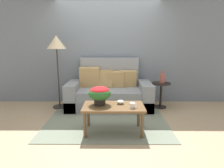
{
  "coord_description": "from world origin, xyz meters",
  "views": [
    {
      "loc": [
        0.13,
        -3.72,
        1.5
      ],
      "look_at": [
        0.11,
        0.07,
        0.71
      ],
      "focal_mm": 31.38,
      "sensor_mm": 36.0,
      "label": 1
    }
  ],
  "objects_px": {
    "coffee_table": "(114,109)",
    "side_table": "(161,91)",
    "floor_lamp": "(57,47)",
    "snack_bowl": "(120,102)",
    "couch": "(109,93)",
    "potted_plant": "(100,93)",
    "table_vase": "(162,78)",
    "coffee_mug": "(133,105)"
  },
  "relations": [
    {
      "from": "coffee_table",
      "to": "floor_lamp",
      "type": "relative_size",
      "value": 0.61
    },
    {
      "from": "couch",
      "to": "table_vase",
      "type": "relative_size",
      "value": 6.98
    },
    {
      "from": "snack_bowl",
      "to": "table_vase",
      "type": "xyz_separation_m",
      "value": [
        1.02,
        1.23,
        0.2
      ]
    },
    {
      "from": "side_table",
      "to": "floor_lamp",
      "type": "bearing_deg",
      "value": 179.99
    },
    {
      "from": "table_vase",
      "to": "potted_plant",
      "type": "bearing_deg",
      "value": -137.04
    },
    {
      "from": "coffee_table",
      "to": "potted_plant",
      "type": "relative_size",
      "value": 2.69
    },
    {
      "from": "side_table",
      "to": "potted_plant",
      "type": "distance_m",
      "value": 1.87
    },
    {
      "from": "side_table",
      "to": "snack_bowl",
      "type": "distance_m",
      "value": 1.58
    },
    {
      "from": "floor_lamp",
      "to": "snack_bowl",
      "type": "distance_m",
      "value": 2.07
    },
    {
      "from": "coffee_table",
      "to": "snack_bowl",
      "type": "bearing_deg",
      "value": 39.76
    },
    {
      "from": "couch",
      "to": "floor_lamp",
      "type": "height_order",
      "value": "floor_lamp"
    },
    {
      "from": "coffee_table",
      "to": "side_table",
      "type": "distance_m",
      "value": 1.73
    },
    {
      "from": "potted_plant",
      "to": "snack_bowl",
      "type": "bearing_deg",
      "value": 6.99
    },
    {
      "from": "coffee_mug",
      "to": "potted_plant",
      "type": "bearing_deg",
      "value": 161.8
    },
    {
      "from": "floor_lamp",
      "to": "coffee_mug",
      "type": "distance_m",
      "value": 2.33
    },
    {
      "from": "table_vase",
      "to": "coffee_table",
      "type": "bearing_deg",
      "value": -130.44
    },
    {
      "from": "side_table",
      "to": "table_vase",
      "type": "xyz_separation_m",
      "value": [
        0.02,
        0.01,
        0.3
      ]
    },
    {
      "from": "coffee_table",
      "to": "table_vase",
      "type": "relative_size",
      "value": 3.69
    },
    {
      "from": "floor_lamp",
      "to": "potted_plant",
      "type": "bearing_deg",
      "value": -50.37
    },
    {
      "from": "couch",
      "to": "potted_plant",
      "type": "distance_m",
      "value": 1.35
    },
    {
      "from": "floor_lamp",
      "to": "coffee_mug",
      "type": "height_order",
      "value": "floor_lamp"
    },
    {
      "from": "snack_bowl",
      "to": "floor_lamp",
      "type": "bearing_deg",
      "value": 138.95
    },
    {
      "from": "couch",
      "to": "snack_bowl",
      "type": "height_order",
      "value": "couch"
    },
    {
      "from": "side_table",
      "to": "table_vase",
      "type": "relative_size",
      "value": 2.15
    },
    {
      "from": "potted_plant",
      "to": "table_vase",
      "type": "xyz_separation_m",
      "value": [
        1.37,
        1.28,
        0.04
      ]
    },
    {
      "from": "snack_bowl",
      "to": "coffee_table",
      "type": "bearing_deg",
      "value": -140.24
    },
    {
      "from": "couch",
      "to": "side_table",
      "type": "bearing_deg",
      "value": -1.95
    },
    {
      "from": "floor_lamp",
      "to": "snack_bowl",
      "type": "height_order",
      "value": "floor_lamp"
    },
    {
      "from": "couch",
      "to": "floor_lamp",
      "type": "bearing_deg",
      "value": -178.01
    },
    {
      "from": "coffee_table",
      "to": "side_table",
      "type": "bearing_deg",
      "value": 49.74
    },
    {
      "from": "potted_plant",
      "to": "table_vase",
      "type": "bearing_deg",
      "value": 42.96
    },
    {
      "from": "floor_lamp",
      "to": "table_vase",
      "type": "height_order",
      "value": "floor_lamp"
    },
    {
      "from": "couch",
      "to": "table_vase",
      "type": "bearing_deg",
      "value": -1.37
    },
    {
      "from": "couch",
      "to": "side_table",
      "type": "xyz_separation_m",
      "value": [
        1.22,
        -0.04,
        0.07
      ]
    },
    {
      "from": "floor_lamp",
      "to": "table_vase",
      "type": "relative_size",
      "value": 6.01
    },
    {
      "from": "side_table",
      "to": "coffee_mug",
      "type": "relative_size",
      "value": 4.59
    },
    {
      "from": "coffee_table",
      "to": "table_vase",
      "type": "distance_m",
      "value": 1.78
    },
    {
      "from": "potted_plant",
      "to": "table_vase",
      "type": "relative_size",
      "value": 1.37
    },
    {
      "from": "coffee_table",
      "to": "side_table",
      "type": "height_order",
      "value": "side_table"
    },
    {
      "from": "potted_plant",
      "to": "coffee_mug",
      "type": "relative_size",
      "value": 2.93
    },
    {
      "from": "side_table",
      "to": "coffee_mug",
      "type": "height_order",
      "value": "side_table"
    },
    {
      "from": "couch",
      "to": "potted_plant",
      "type": "relative_size",
      "value": 5.08
    }
  ]
}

